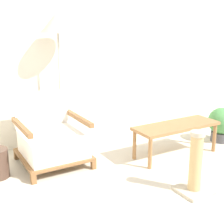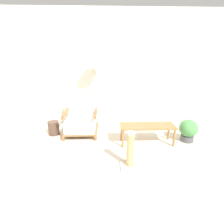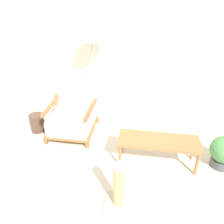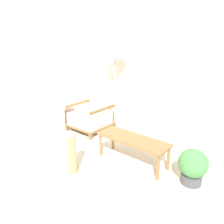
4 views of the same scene
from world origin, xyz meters
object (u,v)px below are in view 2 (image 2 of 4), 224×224
floor_lamp (93,66)px  potted_plant (188,130)px  coffee_table (147,127)px  vase (54,128)px  scratching_post (130,153)px  armchair (81,121)px

floor_lamp → potted_plant: 2.44m
floor_lamp → potted_plant: floor_lamp is taller
floor_lamp → coffee_table: (1.08, -0.92, -1.12)m
vase → floor_lamp: bearing=26.6°
scratching_post → armchair: bearing=125.4°
armchair → scratching_post: armchair is taller
vase → potted_plant: 2.86m
coffee_table → armchair: bearing=158.5°
armchair → floor_lamp: bearing=54.3°
scratching_post → floor_lamp: bearing=110.8°
armchair → coffee_table: armchair is taller
coffee_table → vase: size_ratio=3.50×
armchair → potted_plant: armchair is taller
potted_plant → scratching_post: 1.53m
armchair → scratching_post: (0.92, -1.29, -0.04)m
floor_lamp → coffee_table: bearing=-40.6°
floor_lamp → coffee_table: size_ratio=1.57×
vase → potted_plant: potted_plant is taller
coffee_table → potted_plant: bearing=4.1°
potted_plant → scratching_post: size_ratio=0.77×
vase → scratching_post: bearing=-39.0°
floor_lamp → armchair: bearing=-125.7°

